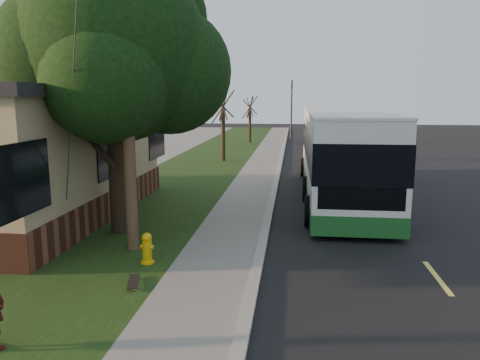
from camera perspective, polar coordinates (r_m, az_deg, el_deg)
name	(u,v)px	position (r m, az deg, el deg)	size (l,w,h in m)	color
ground	(257,270)	(11.00, 2.09, -10.94)	(120.00, 120.00, 0.00)	black
road	(368,190)	(20.86, 15.33, -1.16)	(8.00, 80.00, 0.01)	black
curb	(275,187)	(20.62, 4.28, -0.80)	(0.25, 80.00, 0.12)	gray
sidewalk	(252,186)	(20.68, 1.51, -0.79)	(2.00, 80.00, 0.08)	slate
grass_verge	(175,185)	(21.27, -7.92, -0.59)	(5.00, 80.00, 0.07)	black
fire_hydrant	(147,248)	(11.34, -11.25, -8.16)	(0.32, 0.32, 0.74)	#E2AD0B
utility_pole	(126,68)	(11.97, -13.78, 13.10)	(2.86, 3.21, 9.07)	#473321
leafy_tree	(116,52)	(13.86, -14.91, 14.82)	(6.30, 6.00, 7.80)	black
bare_tree_near	(223,127)	(28.61, -2.06, 6.49)	(1.38, 1.21, 4.31)	black
bare_tree_far	(250,120)	(40.46, 1.22, 7.34)	(1.38, 1.21, 4.03)	black
traffic_signal	(291,105)	(44.24, 6.29, 9.02)	(0.18, 0.22, 5.50)	#2D2D30
transit_bus	(340,151)	(18.98, 12.09, 3.44)	(2.91, 12.62, 3.41)	silver
skateboard_main	(133,282)	(10.27, -12.87, -12.00)	(0.41, 0.83, 0.08)	black
dumpster	(91,181)	(19.65, -17.73, -0.07)	(1.58, 1.37, 1.20)	black
distant_car	(317,134)	(40.73, 9.41, 5.50)	(1.85, 4.59, 1.56)	black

